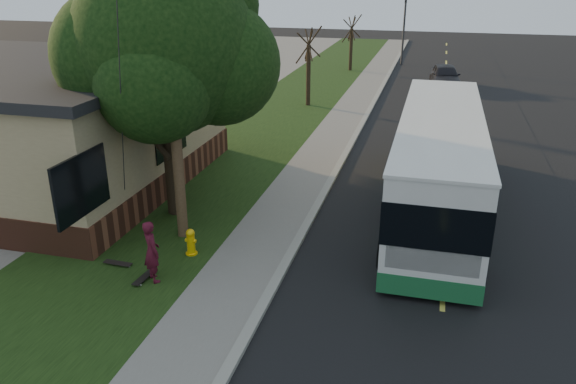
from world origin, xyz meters
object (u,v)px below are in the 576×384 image
at_px(skateboarder, 152,251).
at_px(skateboard_spare, 118,263).
at_px(bare_tree_near, 308,68).
at_px(utility_pole, 171,77).
at_px(fire_hydrant, 191,242).
at_px(bare_tree_far, 351,44).
at_px(transit_bus, 438,161).
at_px(dumpster, 32,179).
at_px(skateboard_main, 144,277).
at_px(distant_car, 445,76).
at_px(leafy_tree, 167,47).
at_px(traffic_signal, 404,24).

xyz_separation_m(skateboarder, skateboard_spare, (-1.27, 0.43, -0.74)).
bearing_deg(bare_tree_near, utility_pole, -89.34).
distance_m(fire_hydrant, bare_tree_far, 30.04).
bearing_deg(transit_bus, fire_hydrant, -141.92).
bearing_deg(dumpster, skateboard_spare, -33.72).
height_order(bare_tree_far, skateboard_spare, bare_tree_far).
distance_m(transit_bus, skateboarder, 9.22).
xyz_separation_m(bare_tree_far, transit_bus, (6.66, -25.10, -0.35)).
relative_size(skateboard_main, distant_car, 0.19).
xyz_separation_m(bare_tree_near, transit_bus, (7.16, -13.10, -0.49)).
xyz_separation_m(skateboard_spare, distant_car, (8.09, 26.52, 0.61)).
height_order(fire_hydrant, skateboard_main, fire_hydrant).
distance_m(bare_tree_far, distant_car, 8.34).
height_order(skateboard_main, distant_car, distant_car).
relative_size(fire_hydrant, skateboard_main, 0.91).
xyz_separation_m(leafy_tree, skateboard_main, (0.98, -4.19, -5.04)).
bearing_deg(utility_pole, transit_bus, 29.32).
bearing_deg(leafy_tree, bare_tree_near, 87.50).
relative_size(bare_tree_far, skateboard_main, 4.93).
bearing_deg(dumpster, skateboard_main, -32.43).
bearing_deg(transit_bus, skateboard_spare, -142.82).
xyz_separation_m(fire_hydrant, distant_car, (6.48, 25.46, 0.30)).
relative_size(leafy_tree, distant_car, 1.80).
xyz_separation_m(transit_bus, distant_car, (0.22, 20.55, -0.92)).
relative_size(utility_pole, distant_car, 2.10).
xyz_separation_m(utility_pole, bare_tree_far, (0.31, 29.01, -2.63)).
bearing_deg(bare_tree_far, skateboard_spare, -92.23).
xyz_separation_m(bare_tree_near, distant_car, (7.38, 7.46, -1.41)).
height_order(fire_hydrant, skateboarder, skateboarder).
bearing_deg(transit_bus, bare_tree_far, 104.86).
bearing_deg(fire_hydrant, traffic_signal, 84.79).
relative_size(bare_tree_far, distant_car, 0.93).
height_order(fire_hydrant, dumpster, dumpster).
height_order(traffic_signal, skateboard_spare, traffic_signal).
xyz_separation_m(leafy_tree, skateboarder, (1.23, -4.14, -4.30)).
distance_m(fire_hydrant, transit_bus, 8.05).
height_order(leafy_tree, dumpster, leafy_tree).
bearing_deg(utility_pole, skateboard_main, -87.39).
bearing_deg(skateboard_spare, leafy_tree, 89.43).
bearing_deg(bare_tree_far, traffic_signal, 48.81).
distance_m(skateboarder, dumpster, 7.47).
bearing_deg(skateboard_main, distant_car, 75.33).
bearing_deg(dumpster, transit_bus, 11.09).
distance_m(traffic_signal, distant_car, 9.50).
xyz_separation_m(fire_hydrant, dumpster, (-6.73, 2.36, 0.32)).
distance_m(leafy_tree, distant_car, 24.59).
relative_size(traffic_signal, dumpster, 3.41).
bearing_deg(transit_bus, skateboarder, -135.87).
height_order(utility_pole, leafy_tree, utility_pole).
xyz_separation_m(bare_tree_far, skateboard_main, (-0.19, -31.55, -1.88)).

